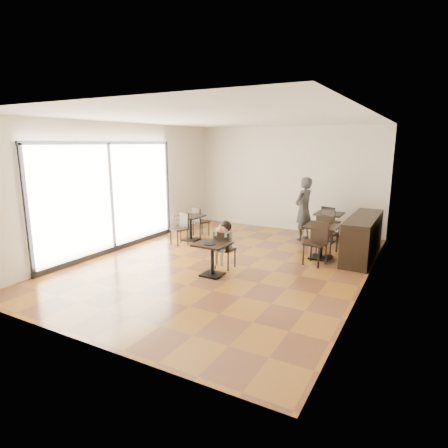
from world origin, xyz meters
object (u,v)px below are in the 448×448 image
Objects in this scene: chair_mid_b at (315,244)px; chair_back_b at (324,228)px; child_chair at (225,250)px; cafe_table_mid at (321,242)px; cafe_table_back at (328,227)px; chair_left_a at (201,222)px; chair_mid_a at (327,234)px; chair_back_a at (331,222)px; child at (225,245)px; chair_left_b at (179,229)px; cafe_table_left at (191,228)px; adult_patron at (304,209)px; child_table at (212,259)px.

chair_mid_b reaches higher than chair_back_b.
child_chair reaches higher than cafe_table_mid.
chair_left_a reaches higher than cafe_table_back.
chair_back_a is at bearing -68.95° from chair_mid_a.
child is 2.29m from chair_left_b.
cafe_table_mid is 1.84m from cafe_table_back.
chair_mid_b is (3.67, -0.48, 0.13)m from cafe_table_left.
cafe_table_mid is 0.86× the size of chair_back_b.
chair_mid_a and chair_mid_b have the same top height.
chair_left_b is at bearing -28.62° from child_chair.
cafe_table_left is at bearing 109.76° from chair_left_a.
cafe_table_mid is (0.92, -1.52, -0.48)m from adult_patron.
adult_patron is at bearing 124.96° from chair_mid_b.
adult_patron is 1.90× the size of chair_back_b.
adult_patron reaches higher than chair_left_b.
cafe_table_left is at bearing -43.52° from adult_patron.
cafe_table_left is 4.03m from chair_back_a.
chair_left_b is (-2.01, 1.10, 0.01)m from child_chair.
chair_back_b is at bearing -147.09° from chair_left_a.
chair_mid_b is at bearing 112.23° from chair_back_a.
chair_left_a is 0.92× the size of chair_back_a.
cafe_table_left is (-2.75, -1.59, -0.53)m from adult_patron.
chair_back_a is 0.80m from chair_back_b.
cafe_table_back is 0.91× the size of chair_left_b.
cafe_table_back is (1.39, 3.54, -0.14)m from child.
adult_patron reaches higher than child.
child reaches higher than cafe_table_mid.
chair_back_b is (0.00, -0.80, 0.00)m from chair_back_a.
cafe_table_left is at bearing -150.89° from cafe_table_back.
chair_mid_b reaches higher than cafe_table_back.
chair_mid_b is (0.92, -2.07, -0.40)m from adult_patron.
child is 1.31× the size of cafe_table_mid.
chair_back_b is (0.65, -0.25, -0.42)m from adult_patron.
chair_back_b reaches higher than cafe_table_mid.
chair_back_a and chair_back_b have the same top height.
cafe_table_mid is (1.66, 1.72, -0.12)m from child.
cafe_table_left is 3.73m from chair_mid_a.
chair_mid_b is (1.66, 1.17, -0.04)m from child.
child_table is at bearing -126.24° from cafe_table_mid.
child_chair reaches higher than child_table.
child is at bearing 3.47° from adult_patron.
child_chair is 2.81m from chair_mid_a.
chair_back_b is at bearing 48.87° from chair_left_b.
cafe_table_back is 3.66m from chair_left_a.
adult_patron is 2.30m from chair_mid_b.
cafe_table_mid is at bearing -81.61° from cafe_table_back.
chair_mid_a reaches higher than chair_back_b.
cafe_table_back is (1.39, 3.54, -0.03)m from child_chair.
child_chair is (0.00, 0.55, 0.07)m from child_table.
chair_left_b is at bearing -90.00° from cafe_table_left.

